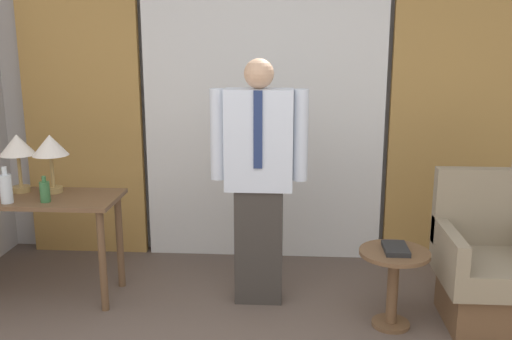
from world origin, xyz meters
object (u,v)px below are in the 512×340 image
Objects in this scene: person at (259,175)px; bottle_by_lamp at (45,191)px; bottle_near_edge at (6,188)px; armchair at (488,271)px; table_lamp_left at (17,148)px; table_lamp_right at (50,148)px; desk at (32,213)px; book at (396,249)px; side_table at (393,275)px.

bottle_by_lamp is at bearing -173.72° from person.
bottle_near_edge is 0.25× the size of armchair.
bottle_near_edge is 3.13m from armchair.
armchair is (2.85, -0.05, -0.45)m from bottle_by_lamp.
table_lamp_left is 1.67m from person.
armchair is (2.89, -0.28, -0.69)m from table_lamp_right.
armchair is at bearing -3.32° from desk.
desk is 2.43m from book.
book is at bearing -2.64° from bottle_near_edge.
bottle_near_edge is 0.24m from bottle_by_lamp.
table_lamp_right reaches higher than bottle_near_edge.
person is at bearing -2.68° from table_lamp_left.
bottle_near_edge is 1.38× the size of bottle_by_lamp.
person is 1.57m from armchair.
side_table is at bearing -8.73° from table_lamp_left.
table_lamp_left is 0.81× the size of side_table.
table_lamp_left is at bearing 137.03° from desk.
bottle_by_lamp reaches higher than side_table.
table_lamp_right reaches higher than armchair.
armchair is at bearing 9.77° from side_table.
bottle_near_edge reaches higher than desk.
table_lamp_right is 2.38m from book.
person reaches higher than table_lamp_right.
bottle_by_lamp is 2.27m from book.
bottle_near_edge is 2.51m from book.
armchair is at bearing 9.45° from book.
person is (1.55, 0.03, 0.29)m from desk.
book is (0.86, -0.30, -0.38)m from person.
desk is at bearing 173.50° from book.
table_lamp_right is at bearing 53.43° from bottle_near_edge.
book is (2.41, -0.27, -0.09)m from desk.
side_table is at bearing -9.59° from table_lamp_right.
bottle_near_edge is 0.48× the size of side_table.
person is at bearing 160.13° from side_table.
desk is at bearing -42.97° from table_lamp_left.
armchair reaches higher than side_table.
armchair is (3.09, -0.01, -0.48)m from bottle_near_edge.
table_lamp_right reaches higher than desk.
armchair is (3.01, -0.17, -0.27)m from desk.
side_table is (2.29, -0.39, -0.70)m from table_lamp_right.
bottle_near_edge is (0.03, -0.27, -0.21)m from table_lamp_left.
armchair is 1.91× the size of side_table.
table_lamp_left is 2.64m from side_table.
side_table is at bearing -6.62° from desk.
table_lamp_right is 0.40m from bottle_near_edge.
table_lamp_left is at bearing 174.83° from armchair.
desk is 2.38× the size of side_table.
desk is 1.25× the size of armchair.
person is 0.99m from book.
bottle_by_lamp reaches higher than book.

